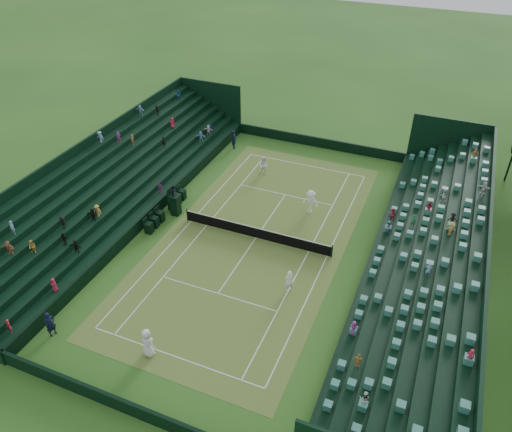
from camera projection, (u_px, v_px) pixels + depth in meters
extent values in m
plane|color=#26551B|center=(256.00, 238.00, 37.14)|extent=(160.00, 160.00, 0.00)
cube|color=#417E2A|center=(256.00, 238.00, 37.13)|extent=(12.97, 26.77, 0.01)
cube|color=black|center=(319.00, 142.00, 48.81)|extent=(17.17, 0.20, 1.00)
cube|color=black|center=(133.00, 410.00, 24.88)|extent=(17.17, 0.20, 1.00)
cube|color=black|center=(370.00, 261.00, 34.17)|extent=(0.20, 31.77, 1.00)
cube|color=black|center=(157.00, 208.00, 39.52)|extent=(0.20, 31.77, 1.00)
cube|color=black|center=(377.00, 263.00, 34.02)|extent=(0.80, 32.00, 1.00)
cube|color=black|center=(390.00, 264.00, 33.63)|extent=(0.80, 32.00, 1.45)
cube|color=black|center=(402.00, 264.00, 33.25)|extent=(0.80, 32.00, 1.90)
cube|color=black|center=(415.00, 265.00, 32.87)|extent=(0.80, 32.00, 2.35)
cube|color=black|center=(428.00, 265.00, 32.49)|extent=(0.80, 32.00, 2.80)
cube|color=black|center=(442.00, 266.00, 32.11)|extent=(0.80, 32.00, 3.25)
cube|color=black|center=(456.00, 266.00, 31.73)|extent=(0.80, 32.00, 3.70)
cube|color=black|center=(470.00, 267.00, 31.34)|extent=(0.80, 32.00, 4.15)
cube|color=black|center=(480.00, 264.00, 30.97)|extent=(0.20, 32.00, 4.90)
cube|color=black|center=(152.00, 206.00, 39.68)|extent=(0.80, 32.00, 1.00)
cube|color=black|center=(143.00, 202.00, 39.80)|extent=(0.80, 32.00, 1.45)
cube|color=black|center=(134.00, 197.00, 39.92)|extent=(0.80, 32.00, 1.90)
cube|color=black|center=(125.00, 193.00, 40.05)|extent=(0.80, 32.00, 2.35)
cube|color=black|center=(117.00, 188.00, 40.17)|extent=(0.80, 32.00, 2.80)
cube|color=black|center=(108.00, 184.00, 40.29)|extent=(0.80, 32.00, 3.25)
cube|color=black|center=(99.00, 180.00, 40.41)|extent=(0.80, 32.00, 3.70)
cube|color=black|center=(91.00, 175.00, 40.53)|extent=(0.80, 32.00, 4.15)
cube|color=black|center=(85.00, 170.00, 40.48)|extent=(0.20, 32.00, 4.90)
cylinder|color=black|center=(187.00, 215.00, 38.65)|extent=(0.10, 0.10, 1.06)
cylinder|color=black|center=(332.00, 251.00, 35.01)|extent=(0.10, 0.10, 1.06)
cube|color=black|center=(256.00, 233.00, 36.87)|extent=(11.57, 0.02, 0.86)
cube|color=white|center=(256.00, 228.00, 36.60)|extent=(11.57, 0.04, 0.07)
cylinder|color=black|center=(509.00, 166.00, 42.97)|extent=(0.16, 0.16, 3.00)
cube|color=black|center=(175.00, 205.00, 39.18)|extent=(0.66, 0.66, 1.69)
cube|color=black|center=(174.00, 196.00, 38.67)|extent=(0.85, 0.85, 0.09)
cube|color=black|center=(170.00, 191.00, 38.58)|extent=(0.08, 0.85, 0.66)
imported|color=black|center=(174.00, 190.00, 38.39)|extent=(0.46, 0.51, 0.87)
cube|color=black|center=(149.00, 228.00, 37.45)|extent=(0.54, 0.54, 0.86)
cube|color=black|center=(145.00, 221.00, 37.22)|extent=(0.06, 0.54, 0.54)
cube|color=black|center=(155.00, 222.00, 38.05)|extent=(0.54, 0.54, 0.86)
cube|color=black|center=(151.00, 215.00, 37.83)|extent=(0.06, 0.54, 0.54)
cube|color=black|center=(160.00, 216.00, 38.66)|extent=(0.54, 0.54, 0.86)
cube|color=black|center=(157.00, 210.00, 38.43)|extent=(0.06, 0.54, 0.54)
cube|color=black|center=(172.00, 204.00, 40.01)|extent=(0.54, 0.54, 0.86)
cube|color=black|center=(169.00, 198.00, 39.79)|extent=(0.06, 0.54, 0.54)
cube|color=black|center=(177.00, 199.00, 40.61)|extent=(0.54, 0.54, 0.86)
cube|color=black|center=(174.00, 193.00, 40.39)|extent=(0.06, 0.54, 0.54)
cube|color=black|center=(182.00, 195.00, 41.22)|extent=(0.54, 0.54, 0.86)
cube|color=black|center=(179.00, 188.00, 40.99)|extent=(0.06, 0.54, 0.54)
imported|color=white|center=(148.00, 343.00, 27.76)|extent=(1.06, 0.81, 1.94)
imported|color=white|center=(289.00, 281.00, 32.10)|extent=(0.72, 0.69, 1.65)
imported|color=white|center=(264.00, 166.00, 44.28)|extent=(0.85, 0.67, 1.72)
imported|color=white|center=(310.00, 202.00, 39.33)|extent=(1.34, 0.85, 1.99)
imported|color=black|center=(234.00, 139.00, 48.37)|extent=(0.66, 0.79, 1.87)
imported|color=black|center=(50.00, 324.00, 29.04)|extent=(0.54, 0.70, 1.73)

